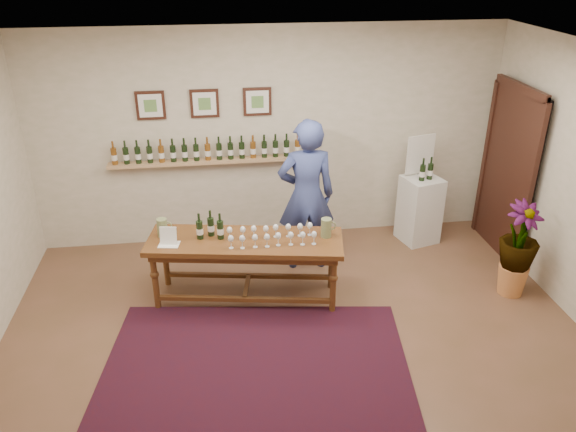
{
  "coord_description": "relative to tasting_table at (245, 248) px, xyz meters",
  "views": [
    {
      "loc": [
        -0.72,
        -4.38,
        3.66
      ],
      "look_at": [
        0.0,
        0.8,
        1.1
      ],
      "focal_mm": 35.0,
      "sensor_mm": 36.0,
      "label": 1
    }
  ],
  "objects": [
    {
      "name": "ground",
      "position": [
        0.45,
        -1.0,
        -0.64
      ],
      "size": [
        6.0,
        6.0,
        0.0
      ],
      "primitive_type": "plane",
      "color": "brown",
      "rests_on": "ground"
    },
    {
      "name": "room_shell",
      "position": [
        2.56,
        0.86,
        0.48
      ],
      "size": [
        6.0,
        6.0,
        6.0
      ],
      "color": "beige",
      "rests_on": "ground"
    },
    {
      "name": "rug",
      "position": [
        0.0,
        -1.19,
        -0.63
      ],
      "size": [
        3.14,
        2.31,
        0.02
      ],
      "primitive_type": "cube",
      "rotation": [
        0.0,
        0.0,
        -0.14
      ],
      "color": "#4C0D0E",
      "rests_on": "ground"
    },
    {
      "name": "tasting_table",
      "position": [
        0.0,
        0.0,
        0.0
      ],
      "size": [
        2.21,
        1.03,
        0.75
      ],
      "rotation": [
        0.0,
        0.0,
        -0.17
      ],
      "color": "#4E2A13",
      "rests_on": "ground"
    },
    {
      "name": "table_glasses",
      "position": [
        0.29,
        -0.1,
        0.19
      ],
      "size": [
        1.16,
        0.29,
        0.16
      ],
      "primitive_type": null,
      "rotation": [
        0.0,
        0.0,
        -0.02
      ],
      "color": "silver",
      "rests_on": "tasting_table"
    },
    {
      "name": "table_bottles",
      "position": [
        -0.36,
        0.11,
        0.25
      ],
      "size": [
        0.28,
        0.18,
        0.28
      ],
      "primitive_type": null,
      "rotation": [
        0.0,
        0.0,
        -0.14
      ],
      "color": "black",
      "rests_on": "tasting_table"
    },
    {
      "name": "pitcher_left",
      "position": [
        -0.88,
        0.2,
        0.22
      ],
      "size": [
        0.15,
        0.15,
        0.21
      ],
      "primitive_type": null,
      "rotation": [
        0.0,
        0.0,
        -0.12
      ],
      "color": "olive",
      "rests_on": "tasting_table"
    },
    {
      "name": "pitcher_right",
      "position": [
        0.89,
        -0.06,
        0.22
      ],
      "size": [
        0.14,
        0.14,
        0.21
      ],
      "primitive_type": null,
      "rotation": [
        0.0,
        0.0,
        -0.05
      ],
      "color": "olive",
      "rests_on": "tasting_table"
    },
    {
      "name": "menu_card",
      "position": [
        -0.81,
        0.01,
        0.21
      ],
      "size": [
        0.24,
        0.19,
        0.2
      ],
      "primitive_type": "cube",
      "rotation": [
        0.0,
        0.0,
        -0.17
      ],
      "color": "silver",
      "rests_on": "tasting_table"
    },
    {
      "name": "display_pedestal",
      "position": [
        2.4,
        1.07,
        -0.19
      ],
      "size": [
        0.55,
        0.55,
        0.9
      ],
      "primitive_type": "cube",
      "rotation": [
        0.0,
        0.0,
        0.26
      ],
      "color": "silver",
      "rests_on": "ground"
    },
    {
      "name": "pedestal_bottles",
      "position": [
        2.41,
        1.02,
        0.41
      ],
      "size": [
        0.31,
        0.15,
        0.3
      ],
      "primitive_type": null,
      "rotation": [
        0.0,
        0.0,
        0.26
      ],
      "color": "black",
      "rests_on": "display_pedestal"
    },
    {
      "name": "info_sign",
      "position": [
        2.38,
        1.21,
        0.54
      ],
      "size": [
        0.4,
        0.13,
        0.56
      ],
      "primitive_type": "cube",
      "rotation": [
        0.0,
        0.0,
        0.26
      ],
      "color": "silver",
      "rests_on": "display_pedestal"
    },
    {
      "name": "potted_plant",
      "position": [
        3.02,
        -0.33,
        -0.07
      ],
      "size": [
        0.63,
        0.63,
        0.98
      ],
      "rotation": [
        0.0,
        0.0,
        0.25
      ],
      "color": "#C87B42",
      "rests_on": "ground"
    },
    {
      "name": "person",
      "position": [
        0.78,
        0.63,
        0.3
      ],
      "size": [
        0.69,
        0.45,
        1.89
      ],
      "primitive_type": "imported",
      "rotation": [
        0.0,
        0.0,
        3.14
      ],
      "color": "navy",
      "rests_on": "ground"
    }
  ]
}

